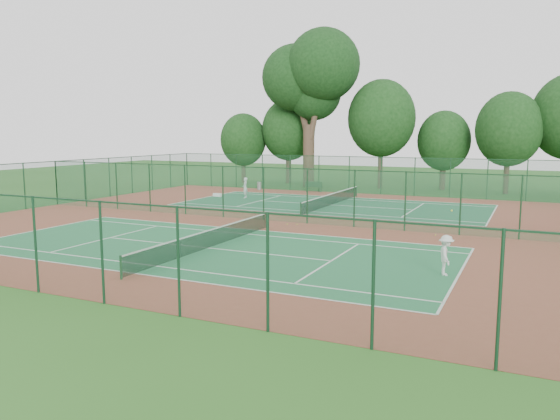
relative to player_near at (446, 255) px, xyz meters
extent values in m
plane|color=#26591C|center=(-11.38, 9.38, -0.84)|extent=(120.00, 120.00, 0.00)
cube|color=brown|center=(-11.38, 9.38, -0.83)|extent=(40.00, 36.00, 0.01)
cube|color=#216A3E|center=(-11.38, 0.38, -0.82)|extent=(23.77, 10.97, 0.01)
cube|color=#1C5B38|center=(-11.38, 18.38, -0.82)|extent=(23.77, 10.97, 0.01)
cube|color=#174525|center=(-11.38, 27.38, 0.91)|extent=(40.00, 0.02, 3.50)
cube|color=#13361D|center=(-11.38, 27.38, 2.62)|extent=(40.00, 0.05, 0.05)
cube|color=#164326|center=(-11.38, -8.62, 0.91)|extent=(40.00, 0.02, 3.50)
cube|color=#12321E|center=(-11.38, -8.62, 2.62)|extent=(40.00, 0.05, 0.05)
cube|color=#17472D|center=(-31.38, 9.38, 0.91)|extent=(0.02, 36.00, 3.50)
cube|color=#13341C|center=(-31.38, 9.38, 2.62)|extent=(0.05, 36.00, 0.05)
cube|color=#1A502F|center=(-11.38, 9.38, 0.91)|extent=(40.00, 0.02, 3.50)
cube|color=#12331B|center=(-11.38, 9.38, 2.62)|extent=(40.00, 0.05, 0.05)
cylinder|color=#163E21|center=(-11.38, -6.02, -0.35)|extent=(0.10, 0.10, 0.97)
cylinder|color=#163E21|center=(-11.38, 6.78, -0.35)|extent=(0.10, 0.10, 0.97)
cube|color=black|center=(-11.38, 0.38, -0.35)|extent=(0.02, 12.80, 0.85)
cube|color=silver|center=(-11.38, 0.38, 0.08)|extent=(0.04, 12.80, 0.06)
cylinder|color=#13361A|center=(-11.38, 11.98, -0.35)|extent=(0.10, 0.10, 0.97)
cylinder|color=#13361A|center=(-11.38, 24.78, -0.35)|extent=(0.10, 0.10, 0.97)
cube|color=black|center=(-11.38, 18.38, -0.35)|extent=(0.02, 12.80, 0.85)
cube|color=white|center=(-11.38, 18.38, 0.08)|extent=(0.04, 12.80, 0.06)
imported|color=white|center=(0.00, 0.00, 0.00)|extent=(0.87, 1.18, 1.63)
imported|color=silver|center=(-19.88, 19.54, 0.08)|extent=(0.59, 0.75, 1.80)
cylinder|color=gray|center=(-22.07, 26.48, -0.44)|extent=(0.55, 0.55, 0.78)
cube|color=black|center=(-16.91, 26.57, -0.58)|extent=(0.19, 0.46, 0.50)
cube|color=black|center=(-15.60, 26.87, -0.58)|extent=(0.19, 0.46, 0.50)
cube|color=black|center=(-16.25, 26.72, -0.30)|extent=(1.74, 0.83, 0.06)
cube|color=black|center=(-16.20, 26.50, -0.04)|extent=(1.65, 0.43, 0.50)
cube|color=white|center=(-22.69, 19.47, -0.68)|extent=(0.79, 0.32, 0.29)
sphere|color=gold|center=(-10.20, 8.60, -0.79)|extent=(0.07, 0.07, 0.07)
sphere|color=gold|center=(-1.79, 8.59, -0.79)|extent=(0.07, 0.07, 0.07)
sphere|color=yellow|center=(-10.77, 8.39, -0.79)|extent=(0.07, 0.07, 0.07)
cylinder|color=#3D2D21|center=(-18.74, 31.45, 2.43)|extent=(1.20, 1.20, 6.54)
cylinder|color=#3D2D21|center=(-19.72, 31.77, 7.34)|extent=(2.22, 0.65, 6.50)
cylinder|color=#3D2D21|center=(-17.76, 31.23, 7.66)|extent=(2.07, 0.61, 7.06)
sphere|color=black|center=(-20.48, 31.77, 10.61)|extent=(6.98, 6.98, 6.98)
sphere|color=black|center=(-17.10, 31.23, 11.70)|extent=(7.41, 7.41, 7.41)
sphere|color=black|center=(-18.52, 32.32, 8.97)|extent=(5.67, 5.67, 5.67)
camera|label=1|loc=(3.04, -22.16, 4.87)|focal=35.00mm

